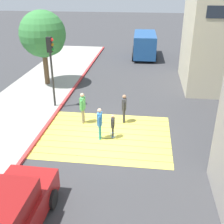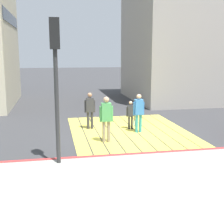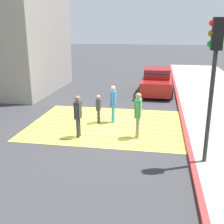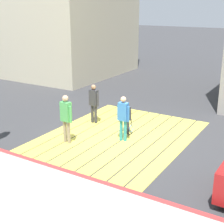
{
  "view_description": "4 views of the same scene",
  "coord_description": "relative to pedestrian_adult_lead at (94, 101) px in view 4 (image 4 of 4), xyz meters",
  "views": [
    {
      "loc": [
        1.88,
        -12.12,
        7.07
      ],
      "look_at": [
        0.18,
        1.04,
        0.84
      ],
      "focal_mm": 45.12,
      "sensor_mm": 36.0,
      "label": 1
    },
    {
      "loc": [
        -12.36,
        3.16,
        3.29
      ],
      "look_at": [
        0.52,
        0.66,
        0.77
      ],
      "focal_mm": 49.24,
      "sensor_mm": 36.0,
      "label": 2
    },
    {
      "loc": [
        -2.14,
        11.01,
        3.98
      ],
      "look_at": [
        -0.34,
        0.53,
        0.74
      ],
      "focal_mm": 44.49,
      "sensor_mm": 36.0,
      "label": 3
    },
    {
      "loc": [
        -9.86,
        -5.73,
        4.67
      ],
      "look_at": [
        -0.08,
        0.23,
        0.94
      ],
      "focal_mm": 53.54,
      "sensor_mm": 36.0,
      "label": 4
    }
  ],
  "objects": [
    {
      "name": "ground_plane",
      "position": [
        -0.76,
        -1.6,
        -0.94
      ],
      "size": [
        120.0,
        120.0,
        0.0
      ],
      "primitive_type": "plane",
      "color": "#38383A"
    },
    {
      "name": "crosswalk_stripes",
      "position": [
        -0.76,
        -1.6,
        -0.93
      ],
      "size": [
        6.4,
        4.9,
        0.01
      ],
      "color": "#EAD64C",
      "rests_on": "ground"
    },
    {
      "name": "curb_painted",
      "position": [
        -4.01,
        -1.6,
        -0.88
      ],
      "size": [
        0.16,
        40.0,
        0.13
      ],
      "primitive_type": "cube",
      "color": "#BC3333",
      "rests_on": "ground"
    },
    {
      "name": "pedestrian_adult_lead",
      "position": [
        0.0,
        0.0,
        0.0
      ],
      "size": [
        0.22,
        0.48,
        1.62
      ],
      "color": "#333338",
      "rests_on": "ground"
    },
    {
      "name": "pedestrian_adult_trailing",
      "position": [
        -2.19,
        -0.34,
        0.07
      ],
      "size": [
        0.25,
        0.51,
        1.73
      ],
      "color": "gray",
      "rests_on": "ground"
    },
    {
      "name": "pedestrian_adult_side",
      "position": [
        -1.0,
        -1.93,
        0.01
      ],
      "size": [
        0.21,
        0.48,
        1.63
      ],
      "color": "teal",
      "rests_on": "ground"
    },
    {
      "name": "pedestrian_child_with_racket",
      "position": [
        -0.39,
        -1.74,
        -0.24
      ],
      "size": [
        0.28,
        0.38,
        1.25
      ],
      "color": "#333338",
      "rests_on": "ground"
    }
  ]
}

